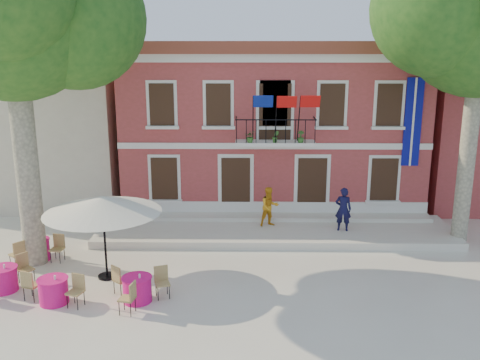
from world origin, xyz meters
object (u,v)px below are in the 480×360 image
(plane_tree_west, at_px, (11,11))
(cafe_table_0, at_px, (3,278))
(cafe_table_1, at_px, (137,288))
(cafe_table_2, at_px, (53,290))
(cafe_table_3, at_px, (37,249))
(patio_umbrella, at_px, (102,205))
(pedestrian_orange, at_px, (269,207))
(pedestrian_navy, at_px, (343,209))

(plane_tree_west, height_order, cafe_table_0, plane_tree_west)
(cafe_table_1, bearing_deg, cafe_table_2, -176.68)
(cafe_table_3, bearing_deg, cafe_table_2, -61.85)
(patio_umbrella, relative_size, cafe_table_2, 1.89)
(cafe_table_3, bearing_deg, pedestrian_orange, 19.52)
(plane_tree_west, bearing_deg, cafe_table_3, 96.31)
(pedestrian_orange, height_order, cafe_table_0, pedestrian_orange)
(pedestrian_orange, distance_m, cafe_table_0, 9.96)
(cafe_table_2, xyz_separation_m, cafe_table_3, (-1.70, 3.18, 0.01))
(pedestrian_orange, bearing_deg, patio_umbrella, -162.08)
(patio_umbrella, bearing_deg, cafe_table_3, 153.50)
(cafe_table_0, bearing_deg, plane_tree_west, 86.26)
(cafe_table_1, xyz_separation_m, cafe_table_3, (-4.14, 3.04, 0.00))
(cafe_table_1, bearing_deg, patio_umbrella, 128.97)
(cafe_table_2, bearing_deg, patio_umbrella, 58.33)
(cafe_table_0, bearing_deg, cafe_table_3, 87.13)
(plane_tree_west, bearing_deg, cafe_table_0, -93.74)
(cafe_table_1, bearing_deg, plane_tree_west, 145.43)
(pedestrian_orange, relative_size, cafe_table_3, 0.86)
(cafe_table_3, bearing_deg, plane_tree_west, -83.69)
(cafe_table_2, bearing_deg, cafe_table_0, 157.08)
(cafe_table_3, bearing_deg, patio_umbrella, -26.50)
(pedestrian_navy, distance_m, cafe_table_0, 12.24)
(patio_umbrella, xyz_separation_m, cafe_table_0, (-2.93, -1.01, -2.06))
(pedestrian_navy, bearing_deg, cafe_table_0, 33.12)
(plane_tree_west, relative_size, patio_umbrella, 3.06)
(patio_umbrella, distance_m, cafe_table_3, 3.74)
(patio_umbrella, height_order, cafe_table_0, patio_umbrella)
(cafe_table_0, bearing_deg, patio_umbrella, 19.12)
(patio_umbrella, height_order, cafe_table_1, patio_umbrella)
(cafe_table_1, distance_m, cafe_table_2, 2.44)
(plane_tree_west, height_order, patio_umbrella, plane_tree_west)
(plane_tree_west, bearing_deg, cafe_table_1, -34.57)
(plane_tree_west, bearing_deg, patio_umbrella, -23.15)
(pedestrian_navy, bearing_deg, cafe_table_3, 22.13)
(patio_umbrella, distance_m, cafe_table_2, 2.94)
(pedestrian_navy, bearing_deg, pedestrian_orange, -0.12)
(patio_umbrella, relative_size, pedestrian_navy, 2.15)
(plane_tree_west, distance_m, cafe_table_0, 8.25)
(plane_tree_west, relative_size, cafe_table_0, 6.45)
(patio_umbrella, distance_m, pedestrian_orange, 7.09)
(plane_tree_west, height_order, cafe_table_3, plane_tree_west)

